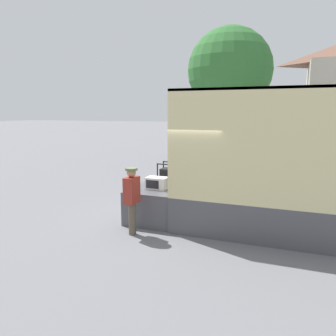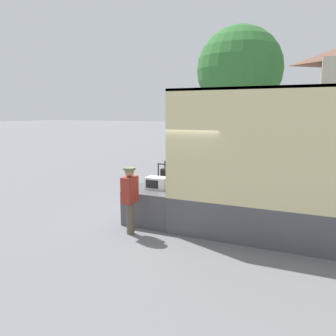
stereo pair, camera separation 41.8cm
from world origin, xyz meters
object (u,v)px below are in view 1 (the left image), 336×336
object	(u,v)px
worker_person	(132,194)
street_tree	(230,70)
portable_generator	(171,176)
microwave	(157,183)

from	to	relation	value
worker_person	street_tree	world-z (taller)	street_tree
portable_generator	street_tree	size ratio (longest dim) A/B	0.08
microwave	street_tree	bearing A→B (deg)	91.02
microwave	street_tree	distance (m)	11.68
microwave	portable_generator	distance (m)	0.75
microwave	worker_person	xyz separation A→B (m)	(-0.17, -1.13, -0.05)
microwave	street_tree	size ratio (longest dim) A/B	0.07
street_tree	portable_generator	bearing A→B (deg)	-88.25
worker_person	portable_generator	bearing A→B (deg)	81.41
portable_generator	microwave	bearing A→B (deg)	-98.91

